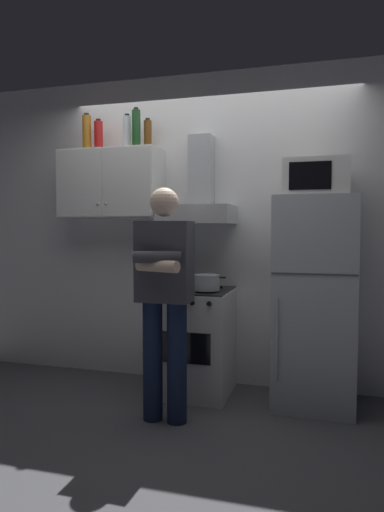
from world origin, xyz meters
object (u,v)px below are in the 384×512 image
microwave (316,178)px  range_hood (199,200)px  stove_oven (194,341)px  bottle_wine_green (136,129)px  bottle_liquor_amber (87,133)px  bottle_beer_brown (148,134)px  person_standing (164,294)px  bottle_soda_red (99,136)px  cooking_pot (206,282)px  refrigerator (314,302)px  bottle_vodka_clear (127,133)px  upper_cabinet (111,184)px

microwave → range_hood: bearing=173.5°
stove_oven → bottle_wine_green: (-0.55, 0.10, 1.78)m
bottle_liquor_amber → microwave: bearing=-2.4°
stove_oven → bottle_beer_brown: 1.81m
person_standing → bottle_beer_brown: (-0.41, 0.76, 1.27)m
person_standing → bottle_soda_red: bottle_soda_red is taller
bottle_beer_brown → bottle_liquor_amber: 0.56m
range_hood → bottle_soda_red: size_ratio=2.78×
cooking_pot → bottle_soda_red: bearing=167.5°
refrigerator → bottle_liquor_amber: size_ratio=4.92×
range_hood → cooking_pot: 0.72m
bottle_liquor_amber → bottle_wine_green: 0.47m
microwave → bottle_beer_brown: bearing=174.4°
range_hood → cooking_pot: (0.13, -0.25, -0.66)m
person_standing → cooking_pot: (0.18, 0.49, 0.03)m
microwave → bottle_vodka_clear: bottle_vodka_clear is taller
bottle_beer_brown → cooking_pot: bearing=-25.0°
refrigerator → bottle_vodka_clear: (-1.60, 0.15, 1.40)m
bottle_liquor_amber → bottle_wine_green: bearing=0.1°
stove_oven → bottle_liquor_amber: bearing=174.3°
refrigerator → range_hood: bearing=172.5°
upper_cabinet → microwave: upper_cabinet is taller
refrigerator → person_standing: (-1.00, -0.61, 0.10)m
refrigerator → bottle_wine_green: bearing=176.1°
bottle_liquor_amber → bottle_vodka_clear: (0.36, 0.05, -0.01)m
upper_cabinet → bottle_wine_green: bearing=-5.2°
bottle_liquor_amber → upper_cabinet: bearing=6.1°
range_hood → bottle_vodka_clear: 0.89m
refrigerator → upper_cabinet: bearing=175.9°
range_hood → bottle_liquor_amber: bottle_liquor_amber is taller
range_hood → bottle_beer_brown: size_ratio=2.89×
microwave → bottle_liquor_amber: (-1.97, 0.08, 0.47)m
bottle_beer_brown → range_hood: bearing=-3.9°
bottle_beer_brown → stove_oven: bearing=-18.8°
upper_cabinet → person_standing: upper_cabinet is taller
person_standing → bottle_beer_brown: 1.54m
refrigerator → bottle_vodka_clear: bottle_vodka_clear is taller
range_hood → cooking_pot: range_hood is taller
bottle_liquor_amber → refrigerator: bearing=-2.9°
bottle_wine_green → bottle_soda_red: size_ratio=1.26×
stove_oven → person_standing: bearing=-94.7°
bottle_beer_brown → upper_cabinet: bearing=-174.4°
person_standing → bottle_wine_green: bottle_wine_green is taller
bottle_wine_green → bottle_soda_red: bearing=178.5°
upper_cabinet → cooking_pot: upper_cabinet is taller
person_standing → cooking_pot: bearing=69.7°
bottle_beer_brown → bottle_vodka_clear: (-0.19, -0.00, 0.02)m
bottle_beer_brown → bottle_wine_green: bearing=-146.2°
stove_oven → cooking_pot: cooking_pot is taller
bottle_wine_green → bottle_vodka_clear: 0.12m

